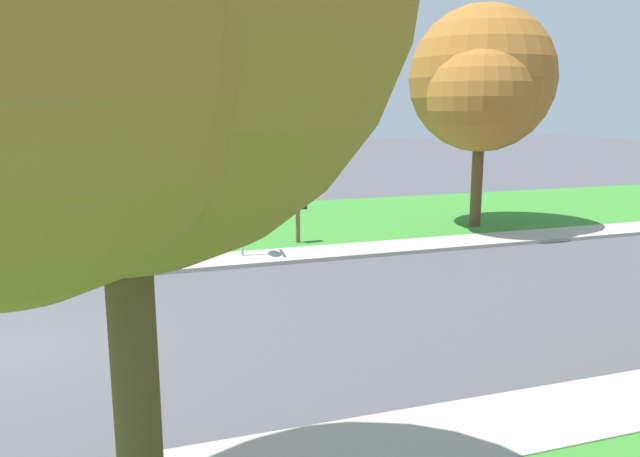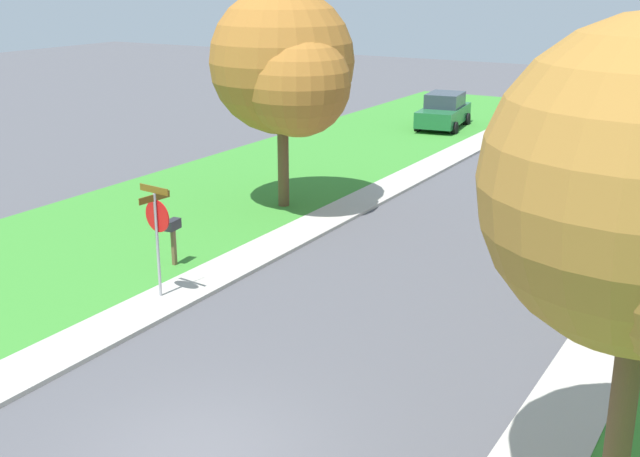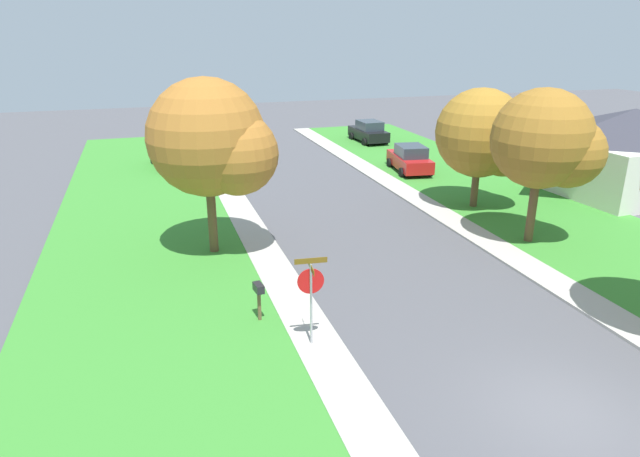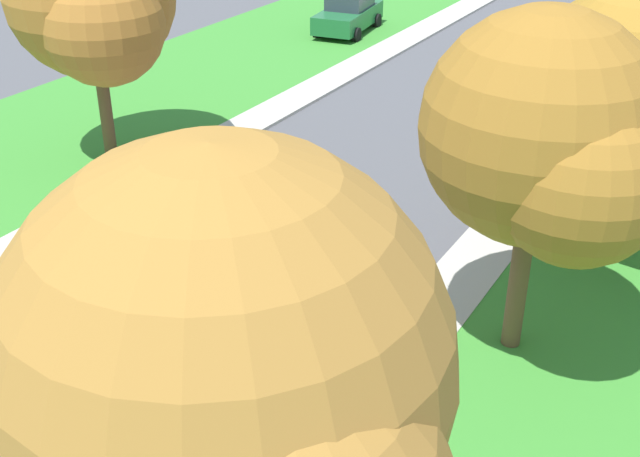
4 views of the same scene
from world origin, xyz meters
The scene contains 6 objects.
ground_plane centered at (0.00, 0.00, 0.00)m, with size 120.00×120.00×0.00m, color #4C4C51.
sidewalk_west centered at (-4.70, 12.00, 0.05)m, with size 1.40×56.00×0.10m, color #ADA89E.
lawn_west centered at (-9.40, 12.00, 0.04)m, with size 8.00×56.00×0.08m, color #38842D.
stop_sign_far_corner centered at (-4.89, 4.74, 1.89)m, with size 0.92×0.92×2.77m.
tree_across_left centered at (-6.38, 12.60, 4.60)m, with size 4.89×4.55×7.03m.
mailbox centered at (-6.03, 6.57, 1.01)m, with size 0.30×0.51×1.31m.
Camera 1 is at (10.66, 1.63, 3.94)m, focal length 34.91 mm.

